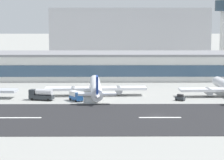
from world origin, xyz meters
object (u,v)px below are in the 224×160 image
(terminal_building, at_px, (99,65))
(service_box_truck_1, at_px, (76,96))
(airliner_navy_tail_gate_1, at_px, (96,88))
(service_baggage_tug_0, at_px, (180,98))
(service_fuel_truck_2, at_px, (41,94))
(distant_hotel_block, at_px, (129,34))

(terminal_building, xyz_separation_m, service_box_truck_1, (-6.83, -59.86, -4.29))
(airliner_navy_tail_gate_1, height_order, service_baggage_tug_0, airliner_navy_tail_gate_1)
(service_baggage_tug_0, bearing_deg, service_fuel_truck_2, 35.63)
(distant_hotel_block, bearing_deg, airliner_navy_tail_gate_1, -97.21)
(airliner_navy_tail_gate_1, height_order, service_box_truck_1, airliner_navy_tail_gate_1)
(distant_hotel_block, xyz_separation_m, service_box_truck_1, (-24.66, -153.82, -15.40))
(terminal_building, bearing_deg, service_box_truck_1, -96.51)
(distant_hotel_block, distance_m, service_fuel_truck_2, 157.50)
(distant_hotel_block, height_order, service_box_truck_1, distant_hotel_block)
(distant_hotel_block, distance_m, service_baggage_tug_0, 154.73)
(terminal_building, relative_size, service_box_truck_1, 24.79)
(service_box_truck_1, height_order, service_fuel_truck_2, service_fuel_truck_2)
(airliner_navy_tail_gate_1, bearing_deg, service_box_truck_1, 144.69)
(terminal_building, distance_m, service_fuel_truck_2, 61.55)
(airliner_navy_tail_gate_1, distance_m, service_fuel_truck_2, 20.57)
(terminal_building, height_order, service_baggage_tug_0, terminal_building)
(airliner_navy_tail_gate_1, bearing_deg, service_fuel_truck_2, 112.47)
(service_baggage_tug_0, bearing_deg, distant_hotel_block, -48.96)
(terminal_building, bearing_deg, airliner_navy_tail_gate_1, -90.40)
(distant_hotel_block, height_order, service_fuel_truck_2, distant_hotel_block)
(distant_hotel_block, xyz_separation_m, service_baggage_tug_0, (11.01, -153.49, -16.14))
(service_baggage_tug_0, relative_size, service_box_truck_1, 0.55)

